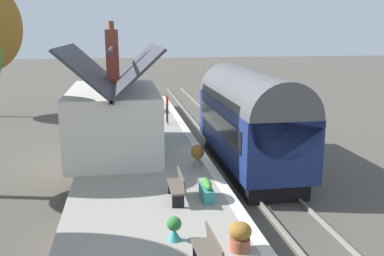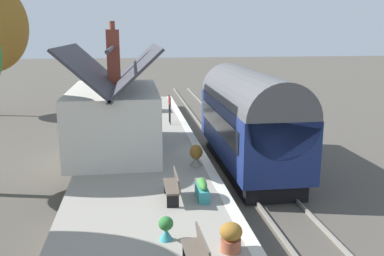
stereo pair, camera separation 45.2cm
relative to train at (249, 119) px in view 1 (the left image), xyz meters
name	(u,v)px [view 1 (the left image)]	position (x,y,z in m)	size (l,w,h in m)	color
ground_plane	(227,168)	(0.12, 0.90, -2.21)	(160.00, 160.00, 0.00)	#4C473F
platform	(144,164)	(0.12, 4.53, -1.81)	(32.00, 5.26, 0.81)	gray
platform_edge_coping	(201,152)	(0.12, 2.08, -1.40)	(32.00, 0.36, 0.02)	beige
rail_near	(262,165)	(0.12, -0.72, -2.14)	(52.00, 0.08, 0.14)	gray
rail_far	(231,167)	(0.12, 0.72, -2.14)	(52.00, 0.08, 0.14)	gray
train	(249,119)	(0.00, 0.00, 0.00)	(8.71, 2.73, 4.32)	black
station_building	(115,117)	(0.97, 5.70, 0.11)	(6.92, 3.92, 5.54)	silver
bench_platform_end	(149,104)	(9.99, 3.64, -0.93)	(1.40, 0.44, 0.88)	brown
bench_by_lamp	(209,253)	(-9.04, 3.60, -0.93)	(1.42, 0.50, 0.88)	brown
bench_mid_platform	(178,186)	(-4.96, 3.75, -0.93)	(1.40, 0.44, 0.88)	brown
planter_edge_near	(240,236)	(-8.20, 2.68, -1.04)	(0.54, 0.54, 0.71)	#9E5138
planter_bench_right	(198,155)	(-1.66, 2.54, -0.99)	(0.50, 0.50, 0.83)	gray
planter_bench_left	(174,229)	(-7.45, 4.17, -1.09)	(0.37, 0.37, 0.65)	teal
planter_under_sign	(207,189)	(-4.99, 2.85, -1.10)	(0.96, 0.32, 0.64)	teal
station_sign_board	(167,103)	(6.11, 2.89, -0.22)	(0.96, 0.06, 1.57)	black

